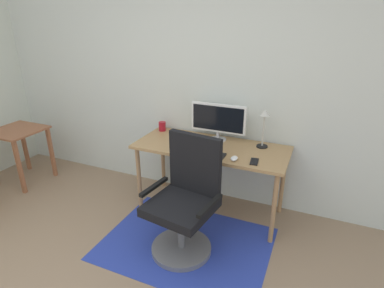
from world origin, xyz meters
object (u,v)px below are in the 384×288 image
object	(u,v)px
keyboard	(203,153)
cell_phone	(254,162)
monitor	(218,120)
side_table	(19,140)
computer_mouse	(234,158)
desk_lamp	(264,122)
desk	(211,153)
office_chair	(185,206)
coffee_cup	(162,126)

from	to	relation	value
keyboard	cell_phone	bearing A→B (deg)	1.70
monitor	side_table	size ratio (longest dim) A/B	0.84
computer_mouse	desk_lamp	world-z (taller)	desk_lamp
desk_lamp	desk	bearing A→B (deg)	-159.12
monitor	side_table	bearing A→B (deg)	-168.36
desk_lamp	office_chair	xyz separation A→B (m)	(-0.47, -0.82, -0.58)
desk_lamp	side_table	world-z (taller)	desk_lamp
cell_phone	side_table	bearing A→B (deg)	175.27
coffee_cup	computer_mouse	bearing A→B (deg)	-24.21
desk_lamp	cell_phone	bearing A→B (deg)	-88.63
computer_mouse	cell_phone	distance (m)	0.18
coffee_cup	monitor	bearing A→B (deg)	-2.13
cell_phone	desk_lamp	world-z (taller)	desk_lamp
keyboard	office_chair	bearing A→B (deg)	-88.69
cell_phone	side_table	distance (m)	2.89
desk_lamp	monitor	bearing A→B (deg)	179.45
keyboard	side_table	size ratio (longest dim) A/B	0.62
computer_mouse	office_chair	size ratio (longest dim) A/B	0.10
computer_mouse	side_table	distance (m)	2.71
coffee_cup	office_chair	world-z (taller)	office_chair
desk	side_table	distance (m)	2.42
desk	desk_lamp	size ratio (longest dim) A/B	3.96
side_table	desk	bearing A→B (deg)	7.36
desk	office_chair	world-z (taller)	office_chair
monitor	desk	bearing A→B (deg)	-91.57
side_table	monitor	bearing A→B (deg)	11.64
coffee_cup	desk_lamp	xyz separation A→B (m)	(1.14, -0.03, 0.21)
computer_mouse	office_chair	world-z (taller)	office_chair
monitor	side_table	world-z (taller)	monitor
monitor	coffee_cup	world-z (taller)	monitor
cell_phone	coffee_cup	bearing A→B (deg)	153.58
desk	side_table	world-z (taller)	desk
side_table	keyboard	bearing A→B (deg)	2.38
cell_phone	office_chair	distance (m)	0.73
coffee_cup	desk_lamp	bearing A→B (deg)	-1.48
monitor	office_chair	bearing A→B (deg)	-90.10
coffee_cup	cell_phone	size ratio (longest dim) A/B	0.74
side_table	computer_mouse	bearing A→B (deg)	1.73
computer_mouse	side_table	world-z (taller)	computer_mouse
office_chair	side_table	xyz separation A→B (m)	(-2.40, 0.33, 0.12)
office_chair	desk	bearing A→B (deg)	98.54
coffee_cup	cell_phone	world-z (taller)	coffee_cup
cell_phone	desk_lamp	size ratio (longest dim) A/B	0.36
computer_mouse	side_table	xyz separation A→B (m)	(-2.70, -0.08, -0.21)
monitor	cell_phone	xyz separation A→B (m)	(0.48, -0.38, -0.22)
desk_lamp	side_table	size ratio (longest dim) A/B	0.56
desk	monitor	distance (m)	0.35
computer_mouse	coffee_cup	size ratio (longest dim) A/B	1.01
desk	side_table	xyz separation A→B (m)	(-2.40, -0.31, -0.12)
desk	monitor	size ratio (longest dim) A/B	2.64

